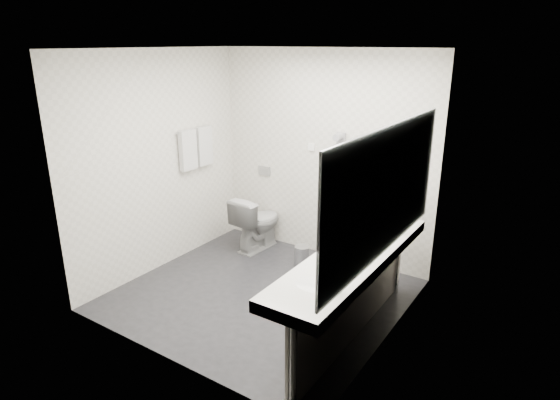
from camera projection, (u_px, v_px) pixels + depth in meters
The scene contains 32 objects.
floor at pixel (261, 295), 5.04m from camera, with size 2.80×2.80×0.00m, color #242327.
ceiling at pixel (257, 48), 4.24m from camera, with size 2.80×2.80×0.00m, color white.
wall_back at pixel (323, 156), 5.67m from camera, with size 2.80×2.80×0.00m, color silver.
wall_front at pixel (159, 222), 3.61m from camera, with size 2.80×2.80×0.00m, color silver.
wall_left at pixel (159, 163), 5.37m from camera, with size 2.60×2.60×0.00m, color silver.
wall_right at pixel (396, 209), 3.91m from camera, with size 2.60×2.60×0.00m, color silver.
vanity_counter at pixel (352, 259), 4.04m from camera, with size 0.55×2.20×0.10m, color white.
vanity_panel at pixel (353, 303), 4.16m from camera, with size 0.03×2.15×0.75m, color #9C9693.
vanity_post_near at pixel (293, 369), 3.32m from camera, with size 0.06×0.06×0.75m, color silver.
vanity_post_far at pixel (398, 261), 4.96m from camera, with size 0.06×0.06×0.75m, color silver.
mirror at pixel (387, 191), 3.69m from camera, with size 0.02×2.20×1.05m, color #B2BCC6.
basin_near at pixel (315, 286), 3.51m from camera, with size 0.40×0.31×0.05m, color white.
basin_far at pixel (382, 231), 4.54m from camera, with size 0.40×0.31×0.05m, color white.
faucet_near at pixel (339, 283), 3.38m from camera, with size 0.04×0.04×0.15m, color silver.
faucet_far at pixel (402, 226), 4.41m from camera, with size 0.04×0.04×0.15m, color silver.
soap_bottle_a at pixel (364, 246), 4.05m from camera, with size 0.05×0.05×0.10m, color silver.
soap_bottle_b at pixel (371, 248), 4.03m from camera, with size 0.06×0.06×0.08m, color silver.
soap_bottle_c at pixel (369, 255), 3.85m from camera, with size 0.05×0.05×0.13m, color silver.
glass_left at pixel (378, 244), 4.06m from camera, with size 0.06×0.06×0.11m, color silver.
glass_right at pixel (377, 237), 4.21m from camera, with size 0.06×0.06×0.11m, color silver.
toilet at pixel (257, 222), 6.07m from camera, with size 0.40×0.70×0.71m, color white.
flush_plate at pixel (264, 171), 6.20m from camera, with size 0.18×0.02×0.12m, color #B2B5BA.
pedal_bin at pixel (302, 257), 5.62m from camera, with size 0.18×0.18×0.25m, color #B2B5BA.
bin_lid at pixel (302, 247), 5.58m from camera, with size 0.18×0.18×0.01m, color #B2B5BA.
towel_rail at pixel (195, 130), 5.69m from camera, with size 0.02×0.02×0.62m, color silver.
towel_near at pixel (188, 150), 5.64m from camera, with size 0.07×0.24×0.48m, color silver.
towel_far at pixel (204, 146), 5.86m from camera, with size 0.07×0.24×0.48m, color silver.
dryer_cradle at pixel (341, 139), 5.43m from camera, with size 0.10×0.04×0.14m, color #949297.
dryer_barrel at pixel (338, 137), 5.37m from camera, with size 0.08×0.08×0.14m, color #949297.
dryer_cord at pixel (340, 160), 5.50m from camera, with size 0.02×0.02×0.35m, color black.
switch_plate_a at pixel (311, 147), 5.70m from camera, with size 0.09×0.02×0.09m, color white.
switch_plate_b at pixel (365, 154), 5.34m from camera, with size 0.09×0.02×0.09m, color white.
Camera 1 is at (2.63, -3.60, 2.57)m, focal length 30.36 mm.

